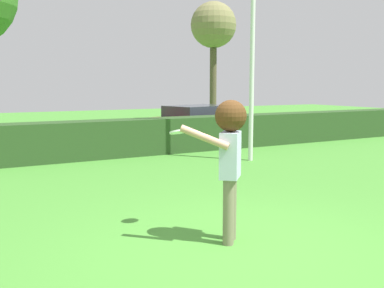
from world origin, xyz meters
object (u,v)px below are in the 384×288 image
at_px(frisbee, 179,132).
at_px(lamppost, 253,14).
at_px(person, 230,149).
at_px(parked_car_red, 198,121).
at_px(maple_tree, 213,27).

relative_size(frisbee, lamppost, 0.04).
relative_size(person, parked_car_red, 0.41).
distance_m(person, frisbee, 0.87).
distance_m(person, lamppost, 6.75).
bearing_deg(person, maple_tree, 59.21).
bearing_deg(parked_car_red, maple_tree, 54.29).
height_order(frisbee, lamppost, lamppost).
height_order(parked_car_red, maple_tree, maple_tree).
height_order(frisbee, maple_tree, maple_tree).
xyz_separation_m(person, parked_car_red, (4.93, 9.53, -0.52)).
relative_size(lamppost, maple_tree, 1.10).
distance_m(frisbee, maple_tree, 18.04).
distance_m(lamppost, maple_tree, 12.10).
height_order(frisbee, parked_car_red, frisbee).
bearing_deg(person, frisbee, 111.01).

